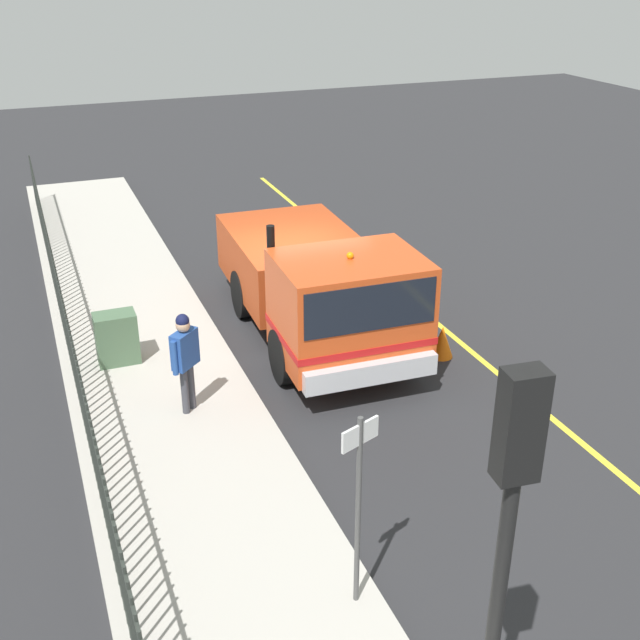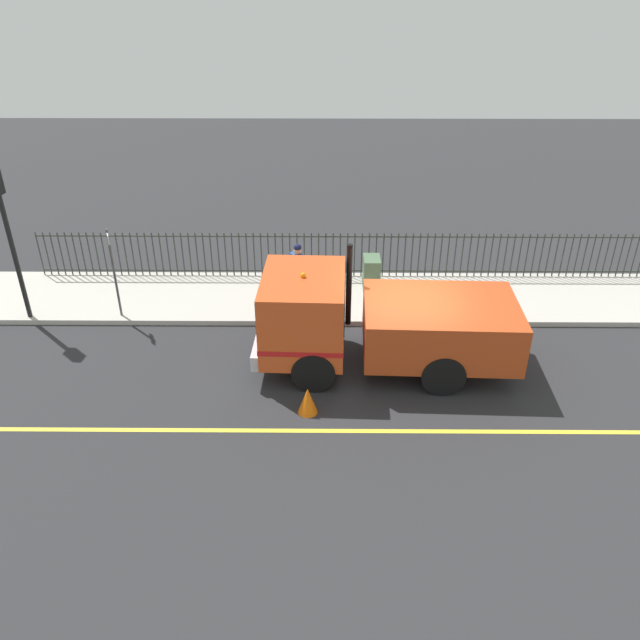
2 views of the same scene
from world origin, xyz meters
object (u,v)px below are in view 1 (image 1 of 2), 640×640
Objects in this scene: traffic_light_near at (508,518)px; street_sign at (359,491)px; worker_standing at (185,353)px; utility_cabinet at (117,338)px; work_truck at (321,284)px; traffic_cone at (442,342)px.

traffic_light_near is 1.73× the size of street_sign.
worker_standing is 4.73m from street_sign.
worker_standing is 2.25m from utility_cabinet.
street_sign is at bearing 103.89° from utility_cabinet.
worker_standing is (2.88, 1.64, -0.06)m from work_truck.
traffic_cone is 6.47m from street_sign.
utility_cabinet is 0.38× the size of street_sign.
work_truck is 2.43m from traffic_cone.
work_truck reaches higher than utility_cabinet.
street_sign reaches higher than utility_cabinet.
utility_cabinet is at bearing -4.01° from work_truck.
traffic_cone is at bearing -127.90° from street_sign.
utility_cabinet is at bearing -16.71° from traffic_cone.
worker_standing is 2.79× the size of traffic_cone.
street_sign is (2.03, 6.27, 0.42)m from work_truck.
traffic_light_near is 2.78m from street_sign.
traffic_cone is 0.25× the size of street_sign.
work_truck is at bearing -107.97° from street_sign.
traffic_light_near is at bearing 92.16° from street_sign.
worker_standing is 0.69× the size of street_sign.
work_truck is 3.58× the size of worker_standing.
utility_cabinet reaches higher than traffic_cone.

